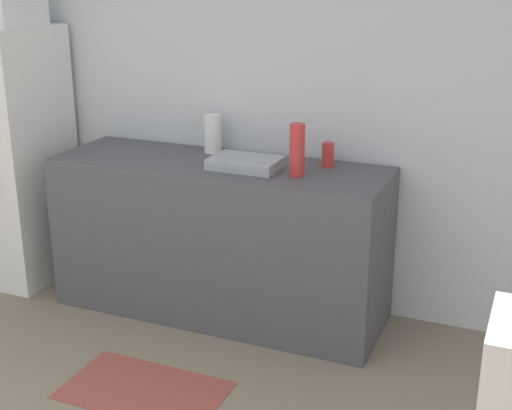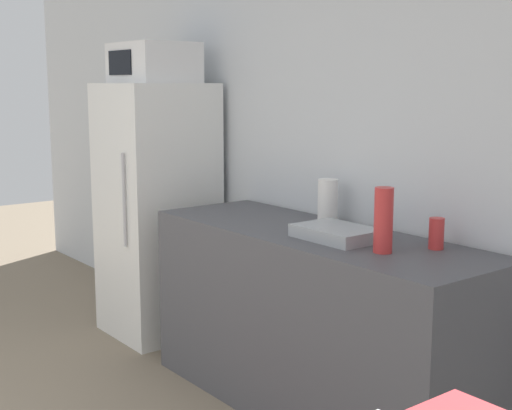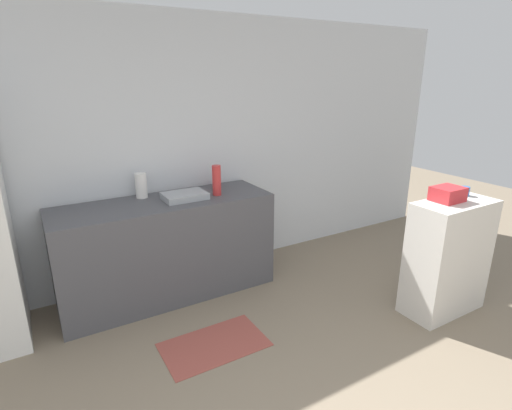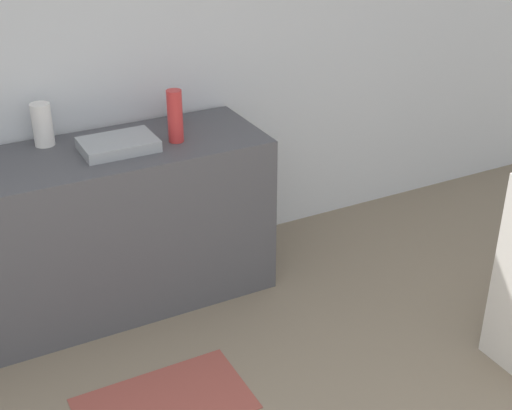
# 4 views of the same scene
# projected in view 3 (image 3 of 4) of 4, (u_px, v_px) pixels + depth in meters

# --- Properties ---
(wall_back) EXTENTS (8.00, 0.06, 2.60)m
(wall_back) POSITION_uv_depth(u_px,v_px,m) (126.00, 157.00, 3.70)
(wall_back) COLOR silver
(wall_back) RESTS_ON ground_plane
(counter) EXTENTS (1.97, 0.65, 0.94)m
(counter) POSITION_uv_depth(u_px,v_px,m) (167.00, 248.00, 3.76)
(counter) COLOR #4C4C51
(counter) RESTS_ON ground_plane
(sink_basin) EXTENTS (0.39, 0.27, 0.06)m
(sink_basin) POSITION_uv_depth(u_px,v_px,m) (185.00, 196.00, 3.67)
(sink_basin) COLOR #9EA3A8
(sink_basin) RESTS_ON counter
(bottle_tall) EXTENTS (0.08, 0.08, 0.29)m
(bottle_tall) POSITION_uv_depth(u_px,v_px,m) (217.00, 180.00, 3.76)
(bottle_tall) COLOR red
(bottle_tall) RESTS_ON counter
(bottle_short) EXTENTS (0.07, 0.07, 0.14)m
(bottle_short) POSITION_uv_depth(u_px,v_px,m) (216.00, 181.00, 4.03)
(bottle_short) COLOR red
(bottle_short) RESTS_ON counter
(shelf_cabinet) EXTENTS (0.75, 0.37, 1.02)m
(shelf_cabinet) POSITION_uv_depth(u_px,v_px,m) (448.00, 257.00, 3.48)
(shelf_cabinet) COLOR silver
(shelf_cabinet) RESTS_ON ground_plane
(basket) EXTENTS (0.25, 0.20, 0.12)m
(basket) POSITION_uv_depth(u_px,v_px,m) (448.00, 194.00, 3.32)
(basket) COLOR red
(basket) RESTS_ON shelf_cabinet
(jar) EXTENTS (0.07, 0.07, 0.08)m
(jar) POSITION_uv_depth(u_px,v_px,m) (465.00, 191.00, 3.48)
(jar) COLOR #336BB2
(jar) RESTS_ON shelf_cabinet
(paper_towel_roll) EXTENTS (0.11, 0.11, 0.23)m
(paper_towel_roll) POSITION_uv_depth(u_px,v_px,m) (141.00, 186.00, 3.69)
(paper_towel_roll) COLOR white
(paper_towel_roll) RESTS_ON counter
(kitchen_rug) EXTENTS (0.81, 0.48, 0.01)m
(kitchen_rug) POSITION_uv_depth(u_px,v_px,m) (214.00, 344.00, 3.14)
(kitchen_rug) COLOR #99473D
(kitchen_rug) RESTS_ON ground_plane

